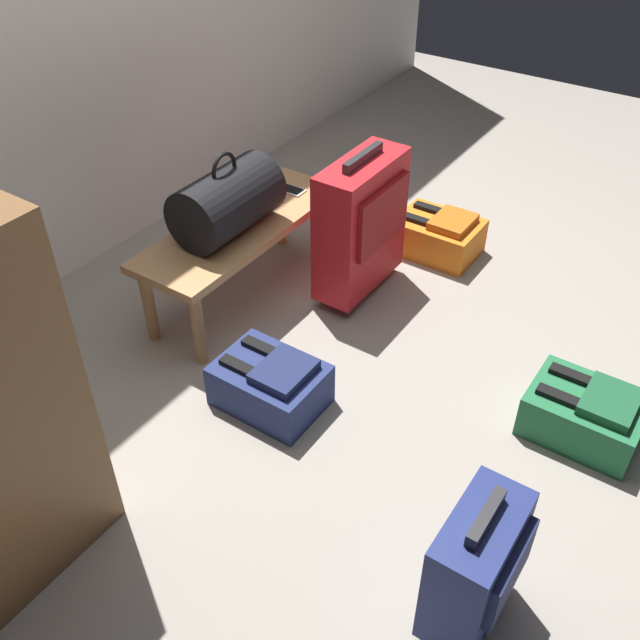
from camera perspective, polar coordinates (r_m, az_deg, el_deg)
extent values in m
plane|color=gray|center=(2.84, 6.60, -2.90)|extent=(6.60, 6.60, 0.00)
cube|color=#A87A4C|center=(2.97, -6.35, 7.49)|extent=(1.00, 0.36, 0.04)
cylinder|color=#A87A4C|center=(2.74, -9.76, -0.64)|extent=(0.05, 0.05, 0.33)
cylinder|color=#A87A4C|center=(3.29, 0.51, 7.42)|extent=(0.05, 0.05, 0.33)
cylinder|color=#A87A4C|center=(2.89, -13.59, 1.20)|extent=(0.05, 0.05, 0.33)
cylinder|color=#A87A4C|center=(3.42, -3.16, 8.67)|extent=(0.05, 0.05, 0.33)
cylinder|color=black|center=(2.85, -7.47, 9.41)|extent=(0.44, 0.26, 0.26)
torus|color=black|center=(2.78, -7.71, 11.92)|extent=(0.14, 0.02, 0.14)
cube|color=silver|center=(3.18, -2.50, 10.45)|extent=(0.07, 0.14, 0.01)
cube|color=black|center=(3.18, -2.50, 10.52)|extent=(0.06, 0.13, 0.00)
cube|color=red|center=(3.00, 3.26, 7.68)|extent=(0.46, 0.19, 0.57)
cube|color=maroon|center=(2.92, 5.11, 8.26)|extent=(0.37, 0.02, 0.26)
cube|color=#262628|center=(2.86, 3.48, 12.91)|extent=(0.26, 0.03, 0.04)
cylinder|color=black|center=(3.09, 0.44, 1.84)|extent=(0.02, 0.05, 0.05)
cylinder|color=black|center=(3.31, 3.56, 4.62)|extent=(0.02, 0.05, 0.05)
cube|color=navy|center=(1.98, 12.30, -18.71)|extent=(0.32, 0.16, 0.37)
cube|color=#11183E|center=(1.93, 15.10, -19.07)|extent=(0.26, 0.02, 0.17)
cube|color=#262628|center=(1.81, 13.19, -15.18)|extent=(0.18, 0.03, 0.04)
cylinder|color=black|center=(2.11, 8.62, -23.38)|extent=(0.02, 0.05, 0.05)
cylinder|color=black|center=(2.22, 11.41, -18.94)|extent=(0.02, 0.05, 0.05)
cube|color=navy|center=(2.59, -4.03, -5.24)|extent=(0.28, 0.38, 0.17)
cube|color=#182045|center=(2.49, -2.91, -4.13)|extent=(0.21, 0.17, 0.04)
cube|color=black|center=(2.52, -6.20, -3.90)|extent=(0.04, 0.19, 0.02)
cube|color=black|center=(2.59, -4.45, -2.35)|extent=(0.04, 0.19, 0.02)
cube|color=orange|center=(3.43, 9.43, 6.63)|extent=(0.28, 0.38, 0.17)
cube|color=#AD5514|center=(3.35, 10.63, 7.76)|extent=(0.21, 0.17, 0.04)
cube|color=black|center=(3.35, 8.10, 7.90)|extent=(0.04, 0.19, 0.02)
cube|color=black|center=(3.45, 9.08, 8.76)|extent=(0.04, 0.19, 0.02)
cube|color=#1E6038|center=(2.64, 20.42, -7.17)|extent=(0.28, 0.38, 0.17)
cube|color=#184D2C|center=(2.57, 22.31, -6.09)|extent=(0.21, 0.17, 0.04)
cube|color=black|center=(2.53, 19.05, -5.99)|extent=(0.04, 0.19, 0.02)
cube|color=black|center=(2.63, 19.93, -4.35)|extent=(0.04, 0.19, 0.02)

